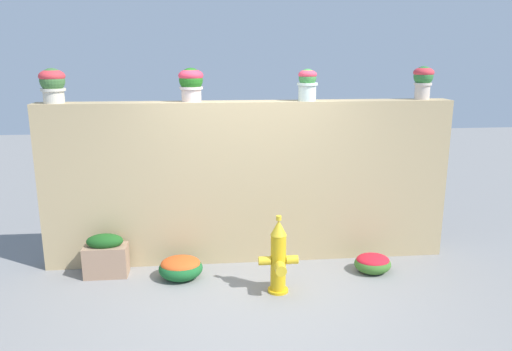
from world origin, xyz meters
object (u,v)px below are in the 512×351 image
object	(u,v)px
potted_plant_2	(307,83)
flower_bush_left	(181,267)
flower_bush_right	(373,263)
potted_plant_1	(191,82)
planter_box	(106,256)
potted_plant_0	(52,83)
potted_plant_3	(423,79)
fire_hydrant	(278,259)

from	to	relation	value
potted_plant_2	flower_bush_left	bearing A→B (deg)	-162.81
flower_bush_right	potted_plant_1	bearing A→B (deg)	164.40
potted_plant_1	flower_bush_right	size ratio (longest dim) A/B	0.89
potted_plant_2	planter_box	xyz separation A→B (m)	(-2.48, -0.33, -2.02)
potted_plant_0	potted_plant_2	size ratio (longest dim) A/B	1.04
potted_plant_0	flower_bush_right	bearing A→B (deg)	-8.56
potted_plant_2	potted_plant_3	size ratio (longest dim) A/B	0.94
potted_plant_0	flower_bush_left	world-z (taller)	potted_plant_0
flower_bush_right	fire_hydrant	bearing A→B (deg)	-161.62
planter_box	fire_hydrant	bearing A→B (deg)	-17.32
planter_box	potted_plant_2	bearing A→B (deg)	7.51
flower_bush_left	flower_bush_right	size ratio (longest dim) A/B	1.16
potted_plant_2	flower_bush_right	size ratio (longest dim) A/B	0.86
potted_plant_0	potted_plant_2	xyz separation A→B (m)	(3.01, -0.02, -0.01)
potted_plant_2	flower_bush_right	xyz separation A→B (m)	(0.76, -0.54, -2.16)
potted_plant_1	potted_plant_3	xyz separation A→B (m)	(2.90, 0.00, 0.02)
flower_bush_left	flower_bush_right	xyz separation A→B (m)	(2.35, -0.05, -0.02)
flower_bush_left	flower_bush_right	distance (m)	2.35
potted_plant_3	flower_bush_left	distance (m)	3.80
potted_plant_3	fire_hydrant	world-z (taller)	potted_plant_3
potted_plant_3	planter_box	world-z (taller)	potted_plant_3
planter_box	flower_bush_right	bearing A→B (deg)	-3.82
potted_plant_1	planter_box	world-z (taller)	potted_plant_1
potted_plant_0	potted_plant_1	size ratio (longest dim) A/B	1.01
potted_plant_3	fire_hydrant	size ratio (longest dim) A/B	0.46
planter_box	potted_plant_1	bearing A→B (deg)	19.98
potted_plant_2	flower_bush_right	world-z (taller)	potted_plant_2
potted_plant_3	flower_bush_right	distance (m)	2.39
potted_plant_1	flower_bush_left	size ratio (longest dim) A/B	0.77
potted_plant_0	flower_bush_right	size ratio (longest dim) A/B	0.90
flower_bush_left	planter_box	xyz separation A→B (m)	(-0.90, 0.16, 0.11)
flower_bush_left	flower_bush_right	world-z (taller)	flower_bush_left
potted_plant_1	potted_plant_2	distance (m)	1.41
potted_plant_1	flower_bush_right	bearing A→B (deg)	-15.60
potted_plant_1	potted_plant_2	world-z (taller)	potted_plant_1
fire_hydrant	flower_bush_left	size ratio (longest dim) A/B	1.72
potted_plant_1	fire_hydrant	bearing A→B (deg)	-47.34
potted_plant_2	planter_box	size ratio (longest dim) A/B	0.73
fire_hydrant	flower_bush_left	distance (m)	1.23
potted_plant_0	planter_box	world-z (taller)	potted_plant_0
potted_plant_0	planter_box	size ratio (longest dim) A/B	0.76
potted_plant_2	fire_hydrant	size ratio (longest dim) A/B	0.43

